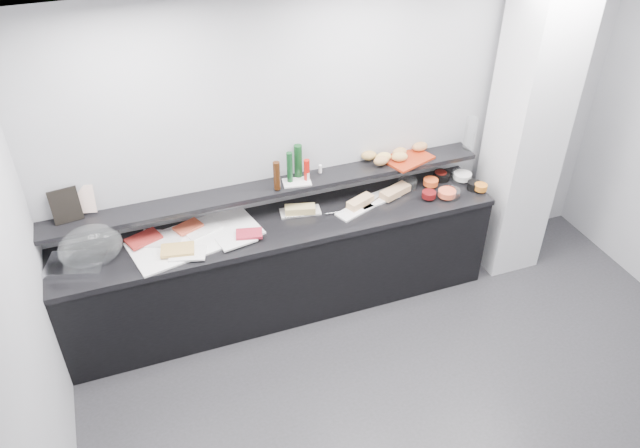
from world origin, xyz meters
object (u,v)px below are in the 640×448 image
object	(u,v)px
sandwich_plate_mid	(355,211)
condiment_tray	(297,182)
cloche_base	(76,264)
framed_print	(65,206)
carafe	(470,133)
bread_tray	(408,159)

from	to	relation	value
sandwich_plate_mid	condiment_tray	size ratio (longest dim) A/B	1.46
cloche_base	sandwich_plate_mid	size ratio (longest dim) A/B	1.26
framed_print	condiment_tray	xyz separation A→B (m)	(1.75, -0.09, -0.12)
sandwich_plate_mid	framed_print	size ratio (longest dim) A/B	1.26
cloche_base	carafe	world-z (taller)	carafe
sandwich_plate_mid	condiment_tray	distance (m)	0.54
sandwich_plate_mid	carafe	world-z (taller)	carafe
cloche_base	bread_tray	size ratio (longest dim) A/B	1.03
cloche_base	condiment_tray	size ratio (longest dim) A/B	1.84
bread_tray	carafe	xyz separation A→B (m)	(0.59, -0.01, 0.14)
condiment_tray	bread_tray	bearing A→B (deg)	10.27
sandwich_plate_mid	bread_tray	bearing A→B (deg)	-0.09
framed_print	condiment_tray	distance (m)	1.75
sandwich_plate_mid	carafe	distance (m)	1.25
sandwich_plate_mid	bread_tray	size ratio (longest dim) A/B	0.82
framed_print	condiment_tray	size ratio (longest dim) A/B	1.16
condiment_tray	cloche_base	bearing A→B (deg)	-166.18
carafe	cloche_base	bearing A→B (deg)	-177.07
framed_print	condiment_tray	world-z (taller)	framed_print
cloche_base	carafe	bearing A→B (deg)	19.98
framed_print	carafe	world-z (taller)	carafe
bread_tray	framed_print	bearing A→B (deg)	159.12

